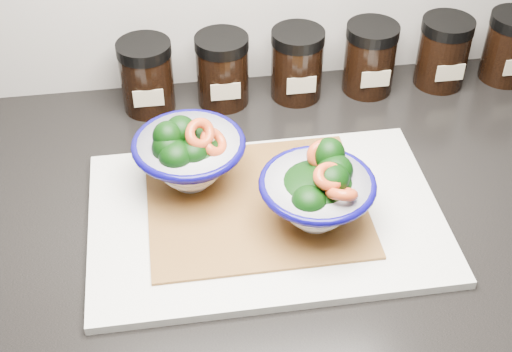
{
  "coord_description": "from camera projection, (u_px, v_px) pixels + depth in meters",
  "views": [
    {
      "loc": [
        -0.17,
        0.76,
        1.55
      ],
      "look_at": [
        -0.07,
        1.43,
        0.96
      ],
      "focal_mm": 50.0,
      "sensor_mm": 36.0,
      "label": 1
    }
  ],
  "objects": [
    {
      "name": "spice_jar_a",
      "position": [
        147.0,
        76.0,
        1.08
      ],
      "size": [
        0.08,
        0.08,
        0.11
      ],
      "color": "black",
      "rests_on": "countertop"
    },
    {
      "name": "bamboo_mat",
      "position": [
        256.0,
        203.0,
        0.93
      ],
      "size": [
        0.28,
        0.24,
        0.0
      ],
      "primitive_type": "cube",
      "color": "#A26E30",
      "rests_on": "cutting_board"
    },
    {
      "name": "spice_jar_e",
      "position": [
        443.0,
        52.0,
        1.13
      ],
      "size": [
        0.08,
        0.08,
        0.11
      ],
      "color": "black",
      "rests_on": "countertop"
    },
    {
      "name": "cutting_board",
      "position": [
        266.0,
        217.0,
        0.92
      ],
      "size": [
        0.45,
        0.3,
        0.01
      ],
      "primitive_type": "cube",
      "color": "silver",
      "rests_on": "countertop"
    },
    {
      "name": "countertop",
      "position": [
        307.0,
        207.0,
        0.97
      ],
      "size": [
        3.5,
        0.6,
        0.04
      ],
      "primitive_type": "cube",
      "color": "black",
      "rests_on": "cabinet"
    },
    {
      "name": "spice_jar_d",
      "position": [
        370.0,
        58.0,
        1.11
      ],
      "size": [
        0.08,
        0.08,
        0.11
      ],
      "color": "black",
      "rests_on": "countertop"
    },
    {
      "name": "bowl_left",
      "position": [
        188.0,
        154.0,
        0.92
      ],
      "size": [
        0.15,
        0.15,
        0.11
      ],
      "rotation": [
        0.0,
        0.0,
        0.05
      ],
      "color": "white",
      "rests_on": "bamboo_mat"
    },
    {
      "name": "bowl_right",
      "position": [
        318.0,
        193.0,
        0.87
      ],
      "size": [
        0.14,
        0.14,
        0.11
      ],
      "rotation": [
        0.0,
        0.0,
        0.02
      ],
      "color": "white",
      "rests_on": "bamboo_mat"
    },
    {
      "name": "spice_jar_c",
      "position": [
        297.0,
        64.0,
        1.1
      ],
      "size": [
        0.08,
        0.08,
        0.11
      ],
      "color": "black",
      "rests_on": "countertop"
    },
    {
      "name": "spice_jar_b",
      "position": [
        222.0,
        70.0,
        1.09
      ],
      "size": [
        0.08,
        0.08,
        0.11
      ],
      "color": "black",
      "rests_on": "countertop"
    },
    {
      "name": "spice_jar_f",
      "position": [
        510.0,
        47.0,
        1.14
      ],
      "size": [
        0.08,
        0.08,
        0.11
      ],
      "color": "black",
      "rests_on": "countertop"
    }
  ]
}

